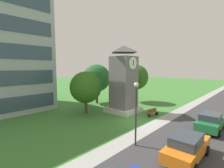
{
  "coord_description": "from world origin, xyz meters",
  "views": [
    {
      "loc": [
        -15.18,
        -10.08,
        6.07
      ],
      "look_at": [
        1.23,
        4.64,
        3.86
      ],
      "focal_mm": 26.57,
      "sensor_mm": 36.0,
      "label": 1
    }
  ],
  "objects": [
    {
      "name": "clock_tower",
      "position": [
        2.47,
        3.63,
        3.96
      ],
      "size": [
        3.85,
        3.85,
        8.97
      ],
      "color": "slate",
      "rests_on": "ground"
    },
    {
      "name": "tree_by_building",
      "position": [
        -1.43,
        6.89,
        3.48
      ],
      "size": [
        4.16,
        4.16,
        5.56
      ],
      "color": "#513823",
      "rests_on": "ground"
    },
    {
      "name": "street_lamp",
      "position": [
        -4.74,
        -3.17,
        3.14
      ],
      "size": [
        0.36,
        0.36,
        4.95
      ],
      "color": "#333338",
      "rests_on": "ground"
    },
    {
      "name": "tree_streetside",
      "position": [
        3.85,
        10.45,
        4.27
      ],
      "size": [
        4.63,
        4.63,
        6.6
      ],
      "color": "#513823",
      "rests_on": "ground"
    },
    {
      "name": "kerb_strip",
      "position": [
        0.0,
        -2.07,
        0.0
      ],
      "size": [
        120.0,
        1.6,
        0.01
      ],
      "primitive_type": "cube",
      "color": "#9E9E99",
      "rests_on": "ground"
    },
    {
      "name": "tree_near_tower",
      "position": [
        8.99,
        6.08,
        4.38
      ],
      "size": [
        4.39,
        4.39,
        6.59
      ],
      "color": "#513823",
      "rests_on": "ground"
    },
    {
      "name": "parked_car_orange",
      "position": [
        -4.09,
        -6.78,
        0.86
      ],
      "size": [
        4.64,
        1.99,
        1.69
      ],
      "color": "orange",
      "rests_on": "ground"
    },
    {
      "name": "park_bench",
      "position": [
        3.37,
        -0.29,
        0.46
      ],
      "size": [
        1.86,
        0.83,
        0.88
      ],
      "color": "brown",
      "rests_on": "ground"
    },
    {
      "name": "parked_car_green",
      "position": [
        2.82,
        -6.8,
        0.86
      ],
      "size": [
        4.6,
        2.07,
        1.69
      ],
      "color": "#1E6B38",
      "rests_on": "ground"
    },
    {
      "name": "ground_plane",
      "position": [
        0.0,
        0.0,
        0.0
      ],
      "size": [
        160.0,
        160.0,
        0.0
      ],
      "primitive_type": "plane",
      "color": "#3D7A33"
    },
    {
      "name": "street_asphalt",
      "position": [
        0.0,
        -6.47,
        0.0
      ],
      "size": [
        120.0,
        7.2,
        0.01
      ],
      "primitive_type": "cube",
      "color": "#38383A",
      "rests_on": "ground"
    }
  ]
}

